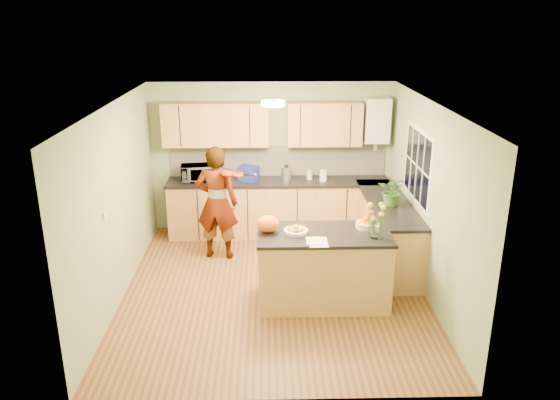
{
  "coord_description": "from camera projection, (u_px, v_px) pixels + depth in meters",
  "views": [
    {
      "loc": [
        -0.08,
        -6.61,
        3.56
      ],
      "look_at": [
        0.09,
        0.5,
        1.1
      ],
      "focal_mm": 35.0,
      "sensor_mm": 36.0,
      "label": 1
    }
  ],
  "objects": [
    {
      "name": "violin",
      "position": [
        228.0,
        173.0,
        7.74
      ],
      "size": [
        0.69,
        0.6,
        0.17
      ],
      "primitive_type": null,
      "rotation": [
        0.17,
        0.0,
        -0.61
      ],
      "color": "#510F05",
      "rests_on": "violinist"
    },
    {
      "name": "fruit_dish",
      "position": [
        296.0,
        230.0,
        6.76
      ],
      "size": [
        0.3,
        0.3,
        0.11
      ],
      "color": "beige",
      "rests_on": "peninsula_island"
    },
    {
      "name": "floor",
      "position": [
        274.0,
        288.0,
        7.41
      ],
      "size": [
        4.5,
        4.5,
        0.0
      ],
      "primitive_type": "plane",
      "color": "brown",
      "rests_on": "ground"
    },
    {
      "name": "jar_cream",
      "position": [
        310.0,
        175.0,
        8.98
      ],
      "size": [
        0.13,
        0.13,
        0.15
      ],
      "primitive_type": "cylinder",
      "rotation": [
        0.0,
        0.0,
        -0.38
      ],
      "color": "beige",
      "rests_on": "back_counter"
    },
    {
      "name": "right_counter",
      "position": [
        387.0,
        231.0,
        8.1
      ],
      "size": [
        0.62,
        2.24,
        0.94
      ],
      "color": "#AF7F46",
      "rests_on": "floor"
    },
    {
      "name": "wall_back",
      "position": [
        272.0,
        157.0,
        9.13
      ],
      "size": [
        4.0,
        0.02,
        2.5
      ],
      "primitive_type": "cube",
      "color": "gray",
      "rests_on": "floor"
    },
    {
      "name": "potted_plant",
      "position": [
        393.0,
        191.0,
        7.72
      ],
      "size": [
        0.5,
        0.47,
        0.44
      ],
      "primitive_type": "imported",
      "rotation": [
        0.0,
        0.0,
        -0.42
      ],
      "color": "#336822",
      "rests_on": "right_counter"
    },
    {
      "name": "jar_white",
      "position": [
        323.0,
        176.0,
        8.88
      ],
      "size": [
        0.16,
        0.16,
        0.18
      ],
      "primitive_type": "cylinder",
      "rotation": [
        0.0,
        0.0,
        -0.43
      ],
      "color": "white",
      "rests_on": "back_counter"
    },
    {
      "name": "upper_cabinets",
      "position": [
        261.0,
        124.0,
        8.77
      ],
      "size": [
        3.2,
        0.34,
        0.7
      ],
      "color": "#AF7F46",
      "rests_on": "wall_back"
    },
    {
      "name": "light_switch",
      "position": [
        105.0,
        216.0,
        6.37
      ],
      "size": [
        0.02,
        0.09,
        0.09
      ],
      "primitive_type": "cube",
      "color": "white",
      "rests_on": "wall_left"
    },
    {
      "name": "flower_vase",
      "position": [
        376.0,
        214.0,
        6.52
      ],
      "size": [
        0.26,
        0.26,
        0.48
      ],
      "rotation": [
        0.0,
        0.0,
        -0.1
      ],
      "color": "silver",
      "rests_on": "peninsula_island"
    },
    {
      "name": "back_counter",
      "position": [
        278.0,
        207.0,
        9.1
      ],
      "size": [
        3.64,
        0.62,
        0.94
      ],
      "color": "#AF7F46",
      "rests_on": "floor"
    },
    {
      "name": "boiler",
      "position": [
        377.0,
        120.0,
        8.81
      ],
      "size": [
        0.4,
        0.3,
        0.86
      ],
      "color": "white",
      "rests_on": "wall_back"
    },
    {
      "name": "orange_bag",
      "position": [
        268.0,
        224.0,
        6.78
      ],
      "size": [
        0.31,
        0.27,
        0.21
      ],
      "primitive_type": "ellipsoid",
      "rotation": [
        0.0,
        0.0,
        0.13
      ],
      "color": "orange",
      "rests_on": "peninsula_island"
    },
    {
      "name": "blue_box",
      "position": [
        248.0,
        173.0,
        8.91
      ],
      "size": [
        0.36,
        0.32,
        0.24
      ],
      "primitive_type": "cube",
      "rotation": [
        0.0,
        0.0,
        -0.43
      ],
      "color": "navy",
      "rests_on": "back_counter"
    },
    {
      "name": "wall_left",
      "position": [
        117.0,
        203.0,
        6.96
      ],
      "size": [
        0.02,
        4.5,
        2.5
      ],
      "primitive_type": "cube",
      "color": "gray",
      "rests_on": "floor"
    },
    {
      "name": "kettle",
      "position": [
        286.0,
        173.0,
        8.9
      ],
      "size": [
        0.17,
        0.17,
        0.31
      ],
      "rotation": [
        0.0,
        0.0,
        0.34
      ],
      "color": "silver",
      "rests_on": "back_counter"
    },
    {
      "name": "microwave",
      "position": [
        196.0,
        173.0,
        8.89
      ],
      "size": [
        0.52,
        0.39,
        0.26
      ],
      "primitive_type": "imported",
      "rotation": [
        0.0,
        0.0,
        0.14
      ],
      "color": "white",
      "rests_on": "back_counter"
    },
    {
      "name": "wall_front",
      "position": [
        277.0,
        284.0,
        4.88
      ],
      "size": [
        4.0,
        0.02,
        2.5
      ],
      "primitive_type": "cube",
      "color": "gray",
      "rests_on": "floor"
    },
    {
      "name": "violinist",
      "position": [
        217.0,
        203.0,
        8.12
      ],
      "size": [
        0.7,
        0.52,
        1.74
      ],
      "primitive_type": "imported",
      "rotation": [
        0.0,
        0.0,
        2.97
      ],
      "color": "tan",
      "rests_on": "floor"
    },
    {
      "name": "peninsula_island",
      "position": [
        323.0,
        267.0,
        6.94
      ],
      "size": [
        1.67,
        0.85,
        0.96
      ],
      "color": "#AF7F46",
      "rests_on": "floor"
    },
    {
      "name": "papers",
      "position": [
        318.0,
        242.0,
        6.49
      ],
      "size": [
        0.22,
        0.3,
        0.01
      ],
      "primitive_type": "cube",
      "color": "white",
      "rests_on": "peninsula_island"
    },
    {
      "name": "orange_bowl",
      "position": [
        366.0,
        223.0,
        6.91
      ],
      "size": [
        0.26,
        0.26,
        0.15
      ],
      "color": "beige",
      "rests_on": "peninsula_island"
    },
    {
      "name": "splashback",
      "position": [
        278.0,
        161.0,
        9.13
      ],
      "size": [
        3.6,
        0.02,
        0.52
      ],
      "primitive_type": "cube",
      "color": "beige",
      "rests_on": "back_counter"
    },
    {
      "name": "ceiling",
      "position": [
        273.0,
        104.0,
        6.6
      ],
      "size": [
        4.0,
        4.5,
        0.02
      ],
      "primitive_type": "cube",
      "color": "white",
      "rests_on": "wall_back"
    },
    {
      "name": "wall_right",
      "position": [
        428.0,
        200.0,
        7.05
      ],
      "size": [
        0.02,
        4.5,
        2.5
      ],
      "primitive_type": "cube",
      "color": "gray",
      "rests_on": "floor"
    },
    {
      "name": "ceiling_lamp",
      "position": [
        273.0,
        103.0,
        6.89
      ],
      "size": [
        0.3,
        0.3,
        0.07
      ],
      "color": "#FFEABF",
      "rests_on": "ceiling"
    },
    {
      "name": "window_right",
      "position": [
        417.0,
        166.0,
        7.52
      ],
      "size": [
        0.01,
        1.3,
        1.05
      ],
      "color": "white",
      "rests_on": "wall_right"
    }
  ]
}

